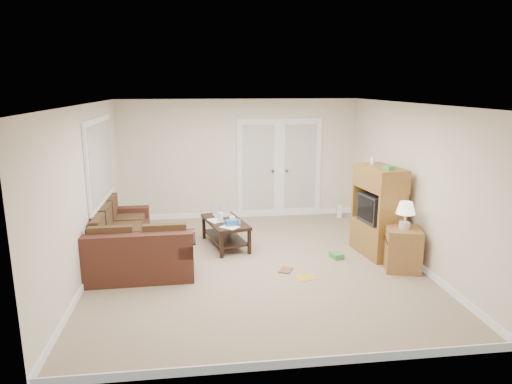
{
  "coord_description": "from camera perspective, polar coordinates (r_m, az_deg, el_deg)",
  "views": [
    {
      "loc": [
        -0.86,
        -6.71,
        2.76
      ],
      "look_at": [
        0.05,
        0.34,
        1.1
      ],
      "focal_mm": 32.0,
      "sensor_mm": 36.0,
      "label": 1
    }
  ],
  "objects": [
    {
      "name": "space_heater",
      "position": [
        9.94,
        10.36,
        -2.41
      ],
      "size": [
        0.13,
        0.12,
        0.27
      ],
      "primitive_type": "cube",
      "rotation": [
        0.0,
        0.0,
        -0.3
      ],
      "color": "white",
      "rests_on": "floor"
    },
    {
      "name": "sectional_sofa",
      "position": [
        7.55,
        -15.72,
        -6.44
      ],
      "size": [
        1.67,
        2.44,
        0.75
      ],
      "rotation": [
        0.0,
        0.0,
        0.02
      ],
      "color": "#48261C",
      "rests_on": "floor"
    },
    {
      "name": "wall_back",
      "position": [
        9.62,
        -2.1,
        4.1
      ],
      "size": [
        5.0,
        0.02,
        2.5
      ],
      "primitive_type": "cube",
      "color": "silver",
      "rests_on": "floor"
    },
    {
      "name": "floor_book",
      "position": [
        7.11,
        3.07,
        -9.64
      ],
      "size": [
        0.26,
        0.29,
        0.02
      ],
      "primitive_type": "imported",
      "rotation": [
        0.0,
        0.0,
        -0.5
      ],
      "color": "brown",
      "rests_on": "floor"
    },
    {
      "name": "coffee_table",
      "position": [
        8.07,
        -3.86,
        -4.98
      ],
      "size": [
        0.84,
        1.25,
        0.78
      ],
      "rotation": [
        0.0,
        0.0,
        0.26
      ],
      "color": "black",
      "rests_on": "floor"
    },
    {
      "name": "side_cabinet",
      "position": [
        7.34,
        17.89,
        -6.39
      ],
      "size": [
        0.63,
        0.63,
        1.08
      ],
      "rotation": [
        0.0,
        0.0,
        -0.27
      ],
      "color": "olive",
      "rests_on": "floor"
    },
    {
      "name": "window_left",
      "position": [
        7.97,
        -18.87,
        3.7
      ],
      "size": [
        0.05,
        1.92,
        1.42
      ],
      "color": "silver",
      "rests_on": "wall_left"
    },
    {
      "name": "baseboards",
      "position": [
        7.29,
        -0.02,
        -8.68
      ],
      "size": [
        5.0,
        5.5,
        0.1
      ],
      "primitive_type": null,
      "color": "silver",
      "rests_on": "floor"
    },
    {
      "name": "french_doors",
      "position": [
        9.74,
        2.93,
        2.92
      ],
      "size": [
        1.8,
        0.05,
        2.13
      ],
      "color": "silver",
      "rests_on": "floor"
    },
    {
      "name": "ceiling",
      "position": [
        6.77,
        -0.02,
        10.93
      ],
      "size": [
        5.0,
        5.5,
        0.02
      ],
      "primitive_type": "cube",
      "color": "white",
      "rests_on": "wall_back"
    },
    {
      "name": "wall_right",
      "position": [
        7.66,
        18.88,
        1.05
      ],
      "size": [
        0.02,
        5.5,
        2.5
      ],
      "primitive_type": "cube",
      "color": "silver",
      "rests_on": "floor"
    },
    {
      "name": "wall_left",
      "position": [
        7.08,
        -20.53,
        -0.04
      ],
      "size": [
        0.02,
        5.5,
        2.5
      ],
      "primitive_type": "cube",
      "color": "silver",
      "rests_on": "floor"
    },
    {
      "name": "floor_greenbox",
      "position": [
        7.67,
        10.02,
        -7.81
      ],
      "size": [
        0.22,
        0.26,
        0.09
      ],
      "primitive_type": "cube",
      "rotation": [
        0.0,
        0.0,
        0.26
      ],
      "color": "#419047",
      "rests_on": "floor"
    },
    {
      "name": "tv_armoire",
      "position": [
        7.79,
        15.02,
        -2.28
      ],
      "size": [
        0.64,
        0.99,
        1.6
      ],
      "rotation": [
        0.0,
        0.0,
        0.15
      ],
      "color": "olive",
      "rests_on": "floor"
    },
    {
      "name": "floor",
      "position": [
        7.31,
        -0.02,
        -9.05
      ],
      "size": [
        5.5,
        5.5,
        0.0
      ],
      "primitive_type": "plane",
      "color": "gray",
      "rests_on": "ground"
    },
    {
      "name": "wall_front",
      "position": [
        4.33,
        4.63,
        -7.35
      ],
      "size": [
        5.0,
        0.02,
        2.5
      ],
      "primitive_type": "cube",
      "color": "silver",
      "rests_on": "floor"
    },
    {
      "name": "floor_magazine",
      "position": [
        6.88,
        6.31,
        -10.57
      ],
      "size": [
        0.33,
        0.29,
        0.01
      ],
      "primitive_type": "cube",
      "rotation": [
        0.0,
        0.0,
        0.22
      ],
      "color": "gold",
      "rests_on": "floor"
    }
  ]
}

